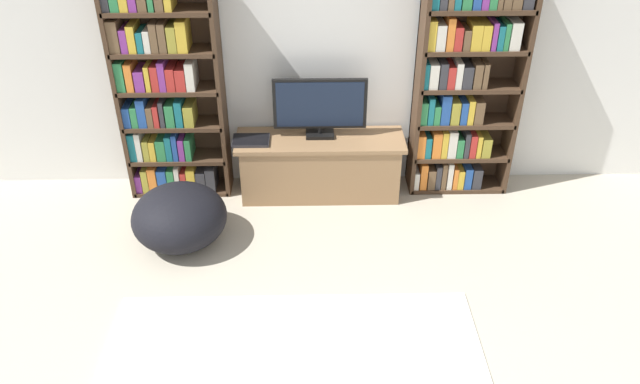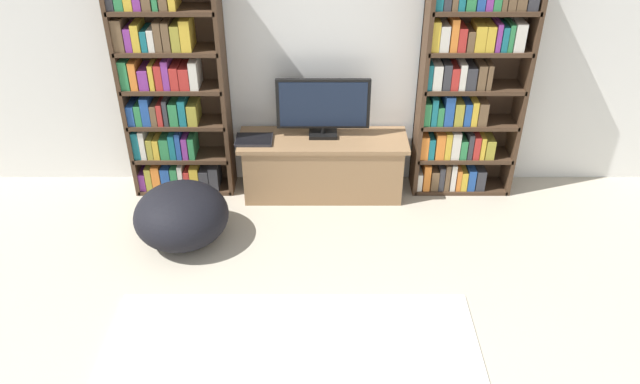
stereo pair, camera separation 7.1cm
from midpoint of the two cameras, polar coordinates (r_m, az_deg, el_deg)
The scene contains 8 objects.
wall_back at distance 5.27m, azimuth -0.82°, elevation 13.66°, with size 8.80×0.06×2.60m.
bookshelf_left at distance 5.37m, azimuth -14.34°, elevation 8.92°, with size 0.86×0.30×1.93m.
bookshelf_right at distance 5.36m, azimuth 12.58°, elevation 9.58°, with size 0.86×0.30×1.93m.
tv_stand at distance 5.45m, azimuth -0.37°, elevation 2.40°, with size 1.44×0.46×0.54m.
television at distance 5.23m, azimuth -0.40°, elevation 7.83°, with size 0.78×0.16×0.52m.
laptop at distance 5.29m, azimuth -6.72°, elevation 4.71°, with size 0.31×0.22×0.03m.
area_rug at distance 3.97m, azimuth -3.00°, elevation -17.07°, with size 2.43×1.55×0.02m.
beanbag_ottoman at distance 4.99m, azimuth -13.12°, elevation -2.24°, with size 0.74×0.74×0.48m, color black.
Camera 1 is at (-0.06, -0.74, 3.06)m, focal length 35.00 mm.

